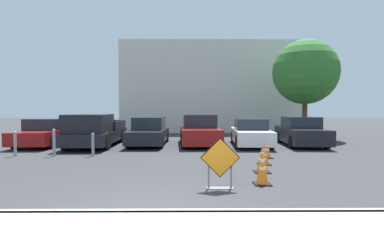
% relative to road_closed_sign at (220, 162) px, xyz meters
% --- Properties ---
extents(ground_plane, '(96.00, 96.00, 0.00)m').
position_rel_road_closed_sign_xyz_m(ground_plane, '(-1.63, 8.12, -0.63)').
color(ground_plane, '#333335').
extents(curb_lip, '(24.99, 0.20, 0.14)m').
position_rel_road_closed_sign_xyz_m(curb_lip, '(-1.63, -1.88, -0.56)').
color(curb_lip, '#999993').
rests_on(curb_lip, ground_plane).
extents(road_closed_sign, '(0.94, 0.20, 1.22)m').
position_rel_road_closed_sign_xyz_m(road_closed_sign, '(0.00, 0.00, 0.00)').
color(road_closed_sign, black).
rests_on(road_closed_sign, ground_plane).
extents(traffic_cone_nearest, '(0.42, 0.42, 0.82)m').
position_rel_road_closed_sign_xyz_m(traffic_cone_nearest, '(1.10, 0.43, -0.23)').
color(traffic_cone_nearest, black).
rests_on(traffic_cone_nearest, ground_plane).
extents(traffic_cone_second, '(0.46, 0.46, 0.78)m').
position_rel_road_closed_sign_xyz_m(traffic_cone_second, '(1.44, 1.84, -0.25)').
color(traffic_cone_second, black).
rests_on(traffic_cone_second, ground_plane).
extents(traffic_cone_third, '(0.43, 0.43, 0.68)m').
position_rel_road_closed_sign_xyz_m(traffic_cone_third, '(1.82, 3.08, -0.30)').
color(traffic_cone_third, black).
rests_on(traffic_cone_third, ground_plane).
extents(traffic_cone_fourth, '(0.42, 0.42, 0.66)m').
position_rel_road_closed_sign_xyz_m(traffic_cone_fourth, '(2.25, 4.41, -0.32)').
color(traffic_cone_fourth, black).
rests_on(traffic_cone_fourth, ground_plane).
extents(parked_car_nearest, '(1.98, 4.72, 1.39)m').
position_rel_road_closed_sign_xyz_m(parked_car_nearest, '(-8.12, 8.64, 0.02)').
color(parked_car_nearest, maroon).
rests_on(parked_car_nearest, ground_plane).
extents(pickup_truck, '(2.18, 5.42, 1.63)m').
position_rel_road_closed_sign_xyz_m(pickup_truck, '(-5.48, 7.97, 0.11)').
color(pickup_truck, black).
rests_on(pickup_truck, ground_plane).
extents(parked_car_second, '(1.83, 4.69, 1.46)m').
position_rel_road_closed_sign_xyz_m(parked_car_second, '(-2.84, 8.80, 0.04)').
color(parked_car_second, black).
rests_on(parked_car_second, ground_plane).
extents(parked_car_third, '(2.11, 4.55, 1.59)m').
position_rel_road_closed_sign_xyz_m(parked_car_third, '(-0.21, 8.66, 0.09)').
color(parked_car_third, maroon).
rests_on(parked_car_third, ground_plane).
extents(parked_car_fourth, '(2.00, 4.45, 1.38)m').
position_rel_road_closed_sign_xyz_m(parked_car_fourth, '(2.43, 8.36, 0.01)').
color(parked_car_fourth, white).
rests_on(parked_car_fourth, ground_plane).
extents(parked_car_fifth, '(2.09, 4.37, 1.48)m').
position_rel_road_closed_sign_xyz_m(parked_car_fifth, '(5.07, 8.46, 0.05)').
color(parked_car_fifth, black).
rests_on(parked_car_fifth, ground_plane).
extents(bollard_nearest, '(0.12, 0.12, 0.93)m').
position_rel_road_closed_sign_xyz_m(bollard_nearest, '(-4.58, 4.96, -0.14)').
color(bollard_nearest, gray).
rests_on(bollard_nearest, ground_plane).
extents(bollard_second, '(0.12, 0.12, 1.10)m').
position_rel_road_closed_sign_xyz_m(bollard_second, '(-6.12, 4.96, -0.06)').
color(bollard_second, gray).
rests_on(bollard_second, ground_plane).
extents(bollard_third, '(0.12, 0.12, 1.00)m').
position_rel_road_closed_sign_xyz_m(bollard_third, '(-7.67, 4.96, -0.10)').
color(bollard_third, gray).
rests_on(bollard_third, ground_plane).
extents(building_facade_backdrop, '(14.41, 5.00, 7.26)m').
position_rel_road_closed_sign_xyz_m(building_facade_backdrop, '(1.03, 18.72, 2.99)').
color(building_facade_backdrop, beige).
rests_on(building_facade_backdrop, ground_plane).
extents(street_tree_behind_lot, '(4.11, 4.11, 6.30)m').
position_rel_road_closed_sign_xyz_m(street_tree_behind_lot, '(6.67, 12.10, 3.60)').
color(street_tree_behind_lot, '#513823').
rests_on(street_tree_behind_lot, ground_plane).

